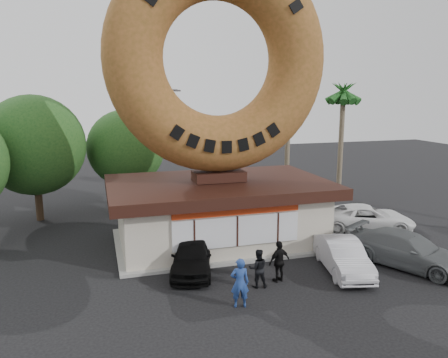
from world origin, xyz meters
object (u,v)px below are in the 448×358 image
street_lamp (155,139)px  car_black (192,256)px  giant_donut (218,59)px  car_silver (343,256)px  car_white (366,218)px  person_center (258,268)px  donut_shop (219,210)px  person_left (240,283)px  car_grey (407,250)px  person_right (279,261)px

street_lamp → car_black: (-0.32, -13.36, -3.76)m
giant_donut → car_black: giant_donut is taller
street_lamp → car_silver: size_ratio=1.86×
car_white → person_center: bearing=140.9°
donut_shop → giant_donut: 7.57m
giant_donut → car_white: giant_donut is taller
donut_shop → person_left: donut_shop is taller
car_grey → car_white: size_ratio=1.01×
person_left → person_right: size_ratio=1.07×
car_silver → car_white: size_ratio=0.82×
donut_shop → car_white: donut_shop is taller
donut_shop → person_center: donut_shop is taller
car_silver → car_grey: 3.13m
car_black → car_grey: size_ratio=0.80×
car_grey → person_center: bearing=151.3°
street_lamp → car_grey: (9.14, -15.58, -3.71)m
car_grey → car_white: bearing=46.2°
giant_donut → car_white: (8.59, -0.52, -8.60)m
street_lamp → person_center: 16.20m
car_silver → person_right: bearing=-164.8°
person_center → car_black: size_ratio=0.38×
person_right → car_black: bearing=-48.2°
giant_donut → car_grey: (7.28, -5.58, -8.56)m
donut_shop → person_right: bearing=-78.7°
street_lamp → person_center: bearing=-83.1°
car_silver → car_grey: (3.11, -0.31, 0.06)m
person_right → car_grey: size_ratio=0.33×
street_lamp → person_right: 16.10m
person_center → car_grey: (7.24, 0.08, -0.03)m
donut_shop → car_white: bearing=-3.4°
person_right → car_silver: size_ratio=0.41×
person_left → person_center: size_ratio=1.17×
car_silver → car_grey: car_grey is taller
donut_shop → car_silver: donut_shop is taller
car_white → person_left: bearing=143.5°
giant_donut → car_silver: 10.93m
car_grey → street_lamp: bearing=91.0°
car_grey → car_white: car_grey is taller
car_black → donut_shop: bearing=72.4°
donut_shop → giant_donut: (0.00, 0.02, 7.57)m
person_right → car_white: bearing=-162.9°
donut_shop → person_center: (0.04, -5.64, -0.96)m
car_white → street_lamp: bearing=64.6°
car_white → car_grey: bearing=-174.6°
giant_donut → street_lamp: giant_donut is taller
street_lamp → person_right: bearing=-79.2°
person_left → car_silver: (5.36, 1.76, -0.23)m
donut_shop → person_left: 7.16m
car_black → car_silver: bearing=-1.1°
person_left → car_grey: bearing=-159.7°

